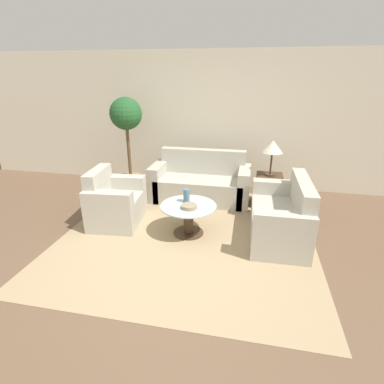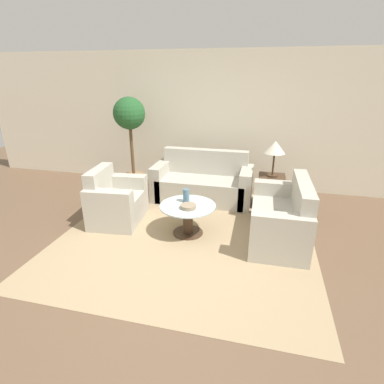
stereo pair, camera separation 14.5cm
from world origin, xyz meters
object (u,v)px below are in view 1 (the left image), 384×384
Objects in this scene: sofa_main at (201,183)px; loveseat at (283,218)px; coffee_table at (188,215)px; vase at (186,196)px; table_lamp at (273,148)px; bowl at (189,206)px; potted_plant at (127,129)px; armchair at (114,204)px.

sofa_main reaches higher than loveseat.
vase is at bearing 115.60° from coffee_table.
coffee_table is at bearing -83.93° from loveseat.
table_lamp is at bearing 44.23° from vase.
bowl is at bearing -67.93° from vase.
table_lamp reaches higher than vase.
potted_plant reaches higher than vase.
sofa_main is at bearing 177.09° from table_lamp.
vase is at bearing -135.77° from table_lamp.
armchair is (-1.16, -1.20, 0.00)m from sofa_main.
coffee_table is at bearing -64.40° from vase.
table_lamp is 2.64m from potted_plant.
coffee_table is (-1.32, -0.16, -0.01)m from loveseat.
loveseat is 1.75× the size of coffee_table.
vase reaches higher than bowl.
loveseat is 0.78× the size of potted_plant.
coffee_table is 3.67× the size of bowl.
sofa_main is 1.34m from coffee_table.
loveseat is (2.53, 0.02, -0.00)m from armchair.
potted_plant is 2.07m from vase.
sofa_main is at bearing 90.24° from vase.
table_lamp is 3.04× the size of vase.
loveseat is 1.35m from table_lamp.
sofa_main reaches higher than armchair.
coffee_table is at bearing -44.70° from potted_plant.
coffee_table is 1.32× the size of table_lamp.
loveseat is at bearing -40.64° from sofa_main.
loveseat is 1.39m from vase.
sofa_main is 0.98× the size of potted_plant.
table_lamp reaches higher than bowl.
loveseat is 1.32m from bowl.
sofa_main is 2.22× the size of coffee_table.
loveseat is at bearing 6.84° from coffee_table.
armchair is 0.54× the size of potted_plant.
armchair reaches higher than bowl.
table_lamp is at bearing 50.81° from bowl.
loveseat reaches higher than vase.
sofa_main is 1.45m from bowl.
sofa_main is 1.27× the size of loveseat.
potted_plant is (-1.42, 0.12, 0.92)m from sofa_main.
bowl is (0.03, -0.10, 0.19)m from coffee_table.
armchair is 2.72m from table_lamp.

